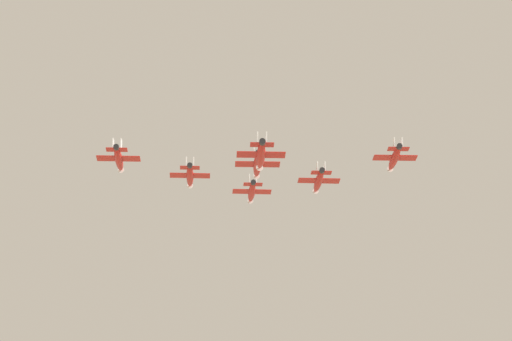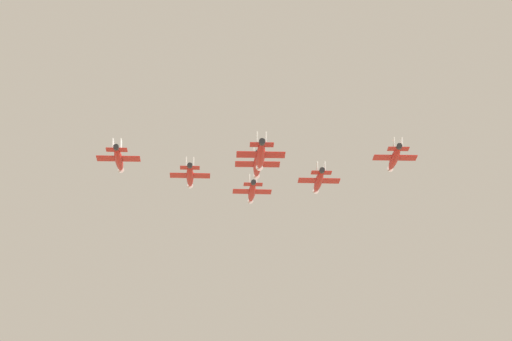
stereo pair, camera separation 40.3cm
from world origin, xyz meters
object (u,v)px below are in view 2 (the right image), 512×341
(jet_slot_rear, at_px, (257,165))
(jet_lead, at_px, (252,192))
(jet_right_wingman, at_px, (319,181))
(jet_trailing, at_px, (261,155))
(jet_left_wingman, at_px, (190,176))
(jet_left_outer, at_px, (119,159))
(jet_right_outer, at_px, (394,158))

(jet_slot_rear, bearing_deg, jet_lead, 0.54)
(jet_right_wingman, relative_size, jet_trailing, 1.00)
(jet_lead, bearing_deg, jet_left_wingman, 138.54)
(jet_lead, distance_m, jet_slot_rear, 37.20)
(jet_left_wingman, distance_m, jet_left_outer, 24.21)
(jet_right_wingman, bearing_deg, jet_right_outer, -140.64)
(jet_right_outer, bearing_deg, jet_trailing, 120.90)
(jet_left_outer, bearing_deg, jet_left_wingman, -40.49)
(jet_right_outer, bearing_deg, jet_left_wingman, 69.03)
(jet_lead, relative_size, jet_slot_rear, 1.00)
(jet_lead, xyz_separation_m, jet_left_outer, (29.25, -38.12, -5.68))
(jet_right_wingman, xyz_separation_m, jet_trailing, (32.52, -22.91, -8.02))
(jet_left_wingman, distance_m, jet_trailing, 40.76)
(jet_slot_rear, height_order, jet_trailing, jet_slot_rear)
(jet_left_outer, bearing_deg, jet_slot_rear, -90.12)
(jet_lead, xyz_separation_m, jet_trailing, (53.68, -11.54, -11.56))
(jet_lead, bearing_deg, jet_slot_rear, 178.91)
(jet_slot_rear, relative_size, jet_trailing, 0.99)
(jet_right_wingman, xyz_separation_m, jet_right_outer, (21.17, 11.36, -1.02))
(jet_left_wingman, distance_m, jet_slot_rear, 24.34)
(jet_trailing, bearing_deg, jet_slot_rear, 0.17)
(jet_lead, xyz_separation_m, jet_right_wingman, (21.16, 11.36, -3.55))
(jet_right_wingman, bearing_deg, jet_left_wingman, 88.99)
(jet_right_outer, bearing_deg, jet_right_wingman, 40.80)
(jet_left_wingman, bearing_deg, jet_slot_rear, -140.42)
(jet_right_wingman, bearing_deg, jet_lead, 39.36)
(jet_right_outer, bearing_deg, jet_lead, 40.80)
(jet_left_outer, relative_size, jet_slot_rear, 0.97)
(jet_right_wingman, bearing_deg, jet_trailing, 155.97)
(jet_lead, distance_m, jet_right_outer, 48.26)
(jet_left_outer, bearing_deg, jet_trailing, -120.59)
(jet_lead, height_order, jet_left_outer, jet_lead)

